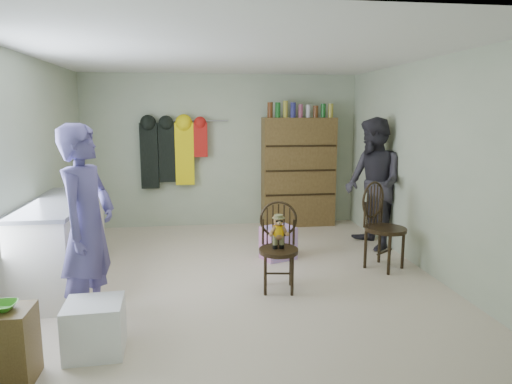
{
  "coord_description": "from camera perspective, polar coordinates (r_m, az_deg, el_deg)",
  "views": [
    {
      "loc": [
        -0.47,
        -5.09,
        1.88
      ],
      "look_at": [
        0.25,
        0.2,
        0.95
      ],
      "focal_mm": 32.0,
      "sensor_mm": 36.0,
      "label": 1
    }
  ],
  "objects": [
    {
      "name": "bowl",
      "position": [
        3.68,
        -29.23,
        -12.4
      ],
      "size": [
        0.2,
        0.2,
        0.05
      ],
      "primitive_type": "imported",
      "color": "green",
      "rests_on": "stool"
    },
    {
      "name": "person_left",
      "position": [
        4.21,
        -20.33,
        -4.25
      ],
      "size": [
        0.6,
        0.75,
        1.8
      ],
      "primitive_type": "imported",
      "rotation": [
        0.0,
        0.0,
        1.28
      ],
      "color": "#554D8D",
      "rests_on": "ground"
    },
    {
      "name": "stool",
      "position": [
        3.79,
        -28.84,
        -16.56
      ],
      "size": [
        0.38,
        0.32,
        0.54
      ],
      "primitive_type": "cube",
      "color": "brown",
      "rests_on": "ground"
    },
    {
      "name": "coat_rack",
      "position": [
        7.5,
        -10.51,
        4.92
      ],
      "size": [
        1.42,
        0.12,
        1.09
      ],
      "color": "#99999E",
      "rests_on": "ground"
    },
    {
      "name": "dresser",
      "position": [
        7.64,
        5.3,
        2.61
      ],
      "size": [
        1.2,
        0.39,
        2.07
      ],
      "color": "brown",
      "rests_on": "ground"
    },
    {
      "name": "chair_front",
      "position": [
        4.89,
        2.83,
        -6.03
      ],
      "size": [
        0.48,
        0.48,
        0.94
      ],
      "rotation": [
        0.0,
        0.0,
        -0.16
      ],
      "color": "black",
      "rests_on": "ground"
    },
    {
      "name": "plastic_tub",
      "position": [
        3.96,
        -19.5,
        -15.67
      ],
      "size": [
        0.46,
        0.44,
        0.42
      ],
      "primitive_type": "cube",
      "rotation": [
        0.0,
        0.0,
        0.05
      ],
      "color": "white",
      "rests_on": "ground"
    },
    {
      "name": "chair_far",
      "position": [
        5.75,
        15.37,
        -3.68
      ],
      "size": [
        0.65,
        0.65,
        1.06
      ],
      "rotation": [
        0.0,
        0.0,
        0.62
      ],
      "color": "black",
      "rests_on": "ground"
    },
    {
      "name": "counter",
      "position": [
        5.48,
        -23.25,
        -5.83
      ],
      "size": [
        0.64,
        1.86,
        0.94
      ],
      "color": "silver",
      "rests_on": "ground"
    },
    {
      "name": "striped_bag",
      "position": [
        5.96,
        2.78,
        -6.37
      ],
      "size": [
        0.49,
        0.44,
        0.42
      ],
      "primitive_type": "cube",
      "rotation": [
        0.0,
        0.0,
        0.36
      ],
      "color": "pink",
      "rests_on": "ground"
    },
    {
      "name": "room_walls",
      "position": [
        5.65,
        -2.99,
        6.81
      ],
      "size": [
        5.0,
        5.0,
        5.0
      ],
      "color": "#B3BD9E",
      "rests_on": "ground"
    },
    {
      "name": "ground_plane",
      "position": [
        5.44,
        -2.36,
        -10.32
      ],
      "size": [
        5.0,
        5.0,
        0.0
      ],
      "primitive_type": "plane",
      "color": "beige",
      "rests_on": "ground"
    },
    {
      "name": "person_right",
      "position": [
        6.51,
        14.44,
        1.03
      ],
      "size": [
        0.78,
        0.96,
        1.82
      ],
      "primitive_type": "imported",
      "rotation": [
        0.0,
        0.0,
        -1.46
      ],
      "color": "#2D2B33",
      "rests_on": "ground"
    }
  ]
}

